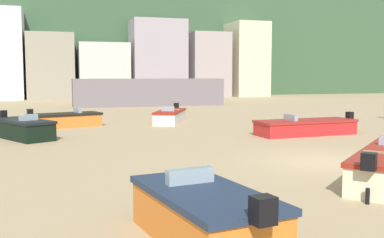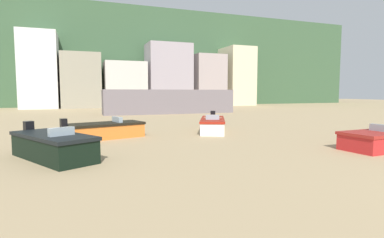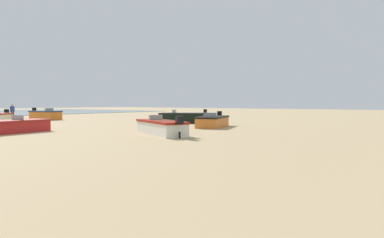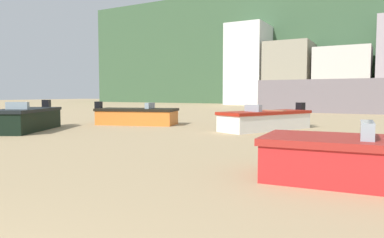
{
  "view_description": "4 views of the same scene",
  "coord_description": "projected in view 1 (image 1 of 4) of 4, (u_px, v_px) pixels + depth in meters",
  "views": [
    {
      "loc": [
        -8.75,
        -13.15,
        2.92
      ],
      "look_at": [
        -2.76,
        6.49,
        0.96
      ],
      "focal_mm": 42.81,
      "sensor_mm": 36.0,
      "label": 1
    },
    {
      "loc": [
        -9.23,
        -2.26,
        2.34
      ],
      "look_at": [
        -5.13,
        8.82,
        1.3
      ],
      "focal_mm": 28.49,
      "sensor_mm": 36.0,
      "label": 2
    },
    {
      "loc": [
        11.16,
        25.74,
        1.74
      ],
      "look_at": [
        -5.53,
        13.7,
        0.68
      ],
      "focal_mm": 29.19,
      "sensor_mm": 36.0,
      "label": 3
    },
    {
      "loc": [
        2.57,
        0.11,
        1.48
      ],
      "look_at": [
        -1.32,
        7.13,
        0.91
      ],
      "focal_mm": 33.16,
      "sensor_mm": 36.0,
      "label": 4
    }
  ],
  "objects": [
    {
      "name": "boat_black_4",
      "position": [
        22.0,
        129.0,
        21.18
      ],
      "size": [
        3.13,
        4.05,
        1.21
      ],
      "rotation": [
        0.0,
        0.0,
        3.65
      ],
      "color": "black",
      "rests_on": "ground"
    },
    {
      "name": "boat_white_6",
      "position": [
        170.0,
        116.0,
        28.36
      ],
      "size": [
        3.03,
        4.49,
        1.09
      ],
      "rotation": [
        0.0,
        0.0,
        2.71
      ],
      "color": "white",
      "rests_on": "ground"
    },
    {
      "name": "boat_orange_3",
      "position": [
        67.0,
        120.0,
        26.06
      ],
      "size": [
        4.16,
        2.62,
        1.1
      ],
      "rotation": [
        0.0,
        0.0,
        5.0
      ],
      "color": "orange",
      "rests_on": "ground"
    },
    {
      "name": "townhouse_left",
      "position": [
        51.0,
        66.0,
        57.46
      ],
      "size": [
        5.61,
        6.7,
        8.11
      ],
      "primitive_type": "cube",
      "color": "gray",
      "rests_on": "ground"
    },
    {
      "name": "harbor_pier",
      "position": [
        149.0,
        92.0,
        43.82
      ],
      "size": [
        14.33,
        2.4,
        2.62
      ],
      "primitive_type": "cube",
      "color": "slate",
      "rests_on": "ground"
    },
    {
      "name": "townhouse_centre_right",
      "position": [
        158.0,
        59.0,
        60.5
      ],
      "size": [
        7.02,
        5.02,
        10.19
      ],
      "primitive_type": "cube",
      "color": "#9B8F96",
      "rests_on": "ground"
    },
    {
      "name": "boat_red_1",
      "position": [
        306.0,
        127.0,
        22.55
      ],
      "size": [
        5.41,
        2.03,
        1.06
      ],
      "rotation": [
        0.0,
        0.0,
        1.64
      ],
      "color": "red",
      "rests_on": "ground"
    },
    {
      "name": "headland_hill",
      "position": [
        105.0,
        43.0,
        77.38
      ],
      "size": [
        90.0,
        32.0,
        16.91
      ],
      "primitive_type": "cube",
      "color": "#365336",
      "rests_on": "ground"
    },
    {
      "name": "ground_plane",
      "position": [
        327.0,
        163.0,
        15.34
      ],
      "size": [
        160.0,
        160.0,
        0.0
      ],
      "primitive_type": "plane",
      "color": "tan"
    },
    {
      "name": "boat_orange_2",
      "position": [
        204.0,
        215.0,
        8.0
      ],
      "size": [
        2.1,
        3.68,
        1.25
      ],
      "rotation": [
        0.0,
        0.0,
        0.16
      ],
      "color": "orange",
      "rests_on": "ground"
    },
    {
      "name": "townhouse_far_right",
      "position": [
        245.0,
        60.0,
        65.16
      ],
      "size": [
        4.77,
        6.9,
        10.29
      ],
      "primitive_type": "cube",
      "color": "beige",
      "rests_on": "ground"
    },
    {
      "name": "townhouse_centre_left",
      "position": [
        104.0,
        71.0,
        58.64
      ],
      "size": [
        6.29,
        5.12,
        7.02
      ],
      "primitive_type": "cube",
      "color": "beige",
      "rests_on": "ground"
    },
    {
      "name": "townhouse_far_left",
      "position": [
        2.0,
        54.0,
        55.36
      ],
      "size": [
        5.03,
        5.98,
        10.91
      ],
      "primitive_type": "cube",
      "color": "silver",
      "rests_on": "ground"
    },
    {
      "name": "townhouse_right",
      "position": [
        206.0,
        65.0,
        63.12
      ],
      "size": [
        5.2,
        6.09,
        8.7
      ],
      "primitive_type": "cube",
      "color": "#A0908E",
      "rests_on": "ground"
    }
  ]
}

